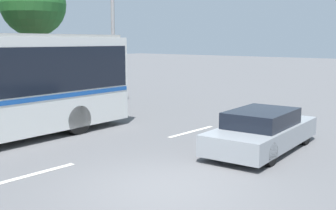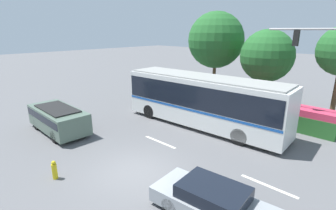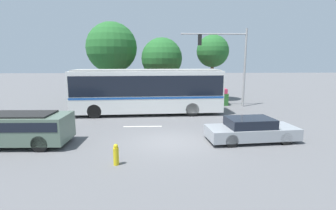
{
  "view_description": "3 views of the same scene",
  "coord_description": "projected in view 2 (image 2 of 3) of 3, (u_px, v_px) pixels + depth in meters",
  "views": [
    {
      "loc": [
        -6.57,
        -5.84,
        3.19
      ],
      "look_at": [
        3.06,
        2.55,
        1.22
      ],
      "focal_mm": 44.77,
      "sensor_mm": 36.0,
      "label": 1
    },
    {
      "loc": [
        8.12,
        -6.45,
        6.25
      ],
      "look_at": [
        -1.45,
        3.66,
        2.1
      ],
      "focal_mm": 27.01,
      "sensor_mm": 36.0,
      "label": 2
    },
    {
      "loc": [
        -0.44,
        -12.21,
        4.08
      ],
      "look_at": [
        0.23,
        4.86,
        1.02
      ],
      "focal_mm": 26.75,
      "sensor_mm": 36.0,
      "label": 3
    }
  ],
  "objects": [
    {
      "name": "ground_plane",
      "position": [
        136.0,
        171.0,
        11.62
      ],
      "size": [
        140.0,
        140.0,
        0.0
      ],
      "primitive_type": "plane",
      "color": "#5B5B5E"
    },
    {
      "name": "city_bus",
      "position": [
        202.0,
        98.0,
        16.61
      ],
      "size": [
        11.35,
        3.11,
        3.41
      ],
      "rotation": [
        0.0,
        0.0,
        3.19
      ],
      "color": "silver",
      "rests_on": "ground"
    },
    {
      "name": "sedan_foreground",
      "position": [
        215.0,
        203.0,
        8.6
      ],
      "size": [
        4.67,
        2.18,
        1.21
      ],
      "rotation": [
        0.0,
        0.0,
        0.09
      ],
      "color": "gray",
      "rests_on": "ground"
    },
    {
      "name": "suv_left_lane",
      "position": [
        58.0,
        118.0,
        15.9
      ],
      "size": [
        4.89,
        2.11,
        1.59
      ],
      "rotation": [
        0.0,
        0.0,
        -0.02
      ],
      "color": "#516656",
      "rests_on": "ground"
    },
    {
      "name": "flowering_hedge",
      "position": [
        261.0,
        110.0,
        18.09
      ],
      "size": [
        9.63,
        1.47,
        1.51
      ],
      "color": "#286028",
      "rests_on": "ground"
    },
    {
      "name": "street_tree_left",
      "position": [
        216.0,
        40.0,
        23.2
      ],
      "size": [
        5.11,
        5.11,
        7.9
      ],
      "color": "brown",
      "rests_on": "ground"
    },
    {
      "name": "street_tree_centre",
      "position": [
        267.0,
        56.0,
        19.88
      ],
      "size": [
        4.13,
        4.13,
        6.35
      ],
      "color": "brown",
      "rests_on": "ground"
    },
    {
      "name": "fire_hydrant",
      "position": [
        54.0,
        170.0,
        10.95
      ],
      "size": [
        0.22,
        0.22,
        0.86
      ],
      "color": "gold",
      "rests_on": "ground"
    },
    {
      "name": "lane_stripe_near",
      "position": [
        160.0,
        142.0,
        14.64
      ],
      "size": [
        2.4,
        0.16,
        0.01
      ],
      "primitive_type": "cube",
      "color": "silver",
      "rests_on": "ground"
    },
    {
      "name": "lane_stripe_mid",
      "position": [
        268.0,
        186.0,
        10.52
      ],
      "size": [
        2.4,
        0.16,
        0.01
      ],
      "primitive_type": "cube",
      "color": "silver",
      "rests_on": "ground"
    }
  ]
}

